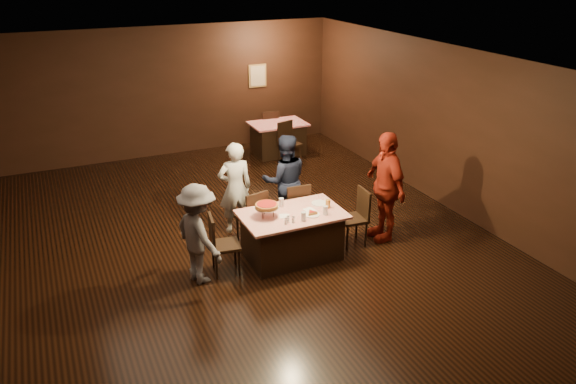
% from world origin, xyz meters
% --- Properties ---
extents(room, '(10.00, 10.04, 3.02)m').
position_xyz_m(room, '(0.00, 0.01, 2.14)').
color(room, black).
rests_on(room, ground).
extents(main_table, '(1.60, 1.00, 0.77)m').
position_xyz_m(main_table, '(0.49, -0.79, 0.39)').
color(main_table, '#A9160B').
rests_on(main_table, ground).
extents(back_table, '(1.30, 0.90, 0.77)m').
position_xyz_m(back_table, '(2.28, 3.90, 0.39)').
color(back_table, red).
rests_on(back_table, ground).
extents(chair_far_left, '(0.50, 0.50, 0.95)m').
position_xyz_m(chair_far_left, '(0.09, -0.04, 0.47)').
color(chair_far_left, black).
rests_on(chair_far_left, ground).
extents(chair_far_right, '(0.45, 0.45, 0.95)m').
position_xyz_m(chair_far_right, '(0.89, -0.04, 0.47)').
color(chair_far_right, black).
rests_on(chair_far_right, ground).
extents(chair_end_left, '(0.48, 0.48, 0.95)m').
position_xyz_m(chair_end_left, '(-0.61, -0.79, 0.47)').
color(chair_end_left, black).
rests_on(chair_end_left, ground).
extents(chair_end_right, '(0.45, 0.45, 0.95)m').
position_xyz_m(chair_end_right, '(1.59, -0.79, 0.47)').
color(chair_end_right, black).
rests_on(chair_end_right, ground).
extents(chair_back_near, '(0.51, 0.51, 0.95)m').
position_xyz_m(chair_back_near, '(2.28, 3.20, 0.47)').
color(chair_back_near, black).
rests_on(chair_back_near, ground).
extents(chair_back_far, '(0.45, 0.45, 0.95)m').
position_xyz_m(chair_back_far, '(2.28, 4.50, 0.47)').
color(chair_back_far, black).
rests_on(chair_back_far, ground).
extents(diner_white_jacket, '(0.62, 0.43, 1.62)m').
position_xyz_m(diner_white_jacket, '(-0.00, 0.45, 0.81)').
color(diner_white_jacket, silver).
rests_on(diner_white_jacket, ground).
extents(diner_navy_hoodie, '(0.93, 0.80, 1.66)m').
position_xyz_m(diner_navy_hoodie, '(0.88, 0.35, 0.83)').
color(diner_navy_hoodie, black).
rests_on(diner_navy_hoodie, ground).
extents(diner_grey_knit, '(0.82, 1.10, 1.52)m').
position_xyz_m(diner_grey_knit, '(-1.02, -0.85, 0.76)').
color(diner_grey_knit, slate).
rests_on(diner_grey_knit, ground).
extents(diner_red_shirt, '(0.53, 1.13, 1.87)m').
position_xyz_m(diner_red_shirt, '(2.18, -0.80, 0.94)').
color(diner_red_shirt, maroon).
rests_on(diner_red_shirt, ground).
extents(pizza_stand, '(0.38, 0.38, 0.22)m').
position_xyz_m(pizza_stand, '(0.09, -0.74, 0.95)').
color(pizza_stand, black).
rests_on(pizza_stand, main_table).
extents(plate_with_slice, '(0.25, 0.25, 0.06)m').
position_xyz_m(plate_with_slice, '(0.74, -0.97, 0.80)').
color(plate_with_slice, white).
rests_on(plate_with_slice, main_table).
extents(plate_empty, '(0.25, 0.25, 0.01)m').
position_xyz_m(plate_empty, '(1.04, -0.64, 0.78)').
color(plate_empty, white).
rests_on(plate_empty, main_table).
extents(glass_front_left, '(0.08, 0.08, 0.14)m').
position_xyz_m(glass_front_left, '(0.54, -1.09, 0.84)').
color(glass_front_left, silver).
rests_on(glass_front_left, main_table).
extents(glass_front_right, '(0.08, 0.08, 0.14)m').
position_xyz_m(glass_front_right, '(0.94, -1.04, 0.84)').
color(glass_front_right, silver).
rests_on(glass_front_right, main_table).
extents(glass_amber, '(0.08, 0.08, 0.14)m').
position_xyz_m(glass_amber, '(1.09, -0.84, 0.84)').
color(glass_amber, '#BF7F26').
rests_on(glass_amber, main_table).
extents(glass_back, '(0.08, 0.08, 0.14)m').
position_xyz_m(glass_back, '(0.44, -0.49, 0.84)').
color(glass_back, silver).
rests_on(glass_back, main_table).
extents(condiments, '(0.17, 0.10, 0.09)m').
position_xyz_m(condiments, '(0.31, -1.07, 0.82)').
color(condiments, silver).
rests_on(condiments, main_table).
extents(napkin_center, '(0.19, 0.19, 0.01)m').
position_xyz_m(napkin_center, '(0.79, -0.79, 0.77)').
color(napkin_center, white).
rests_on(napkin_center, main_table).
extents(napkin_left, '(0.21, 0.21, 0.01)m').
position_xyz_m(napkin_left, '(0.34, -0.84, 0.77)').
color(napkin_left, white).
rests_on(napkin_left, main_table).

